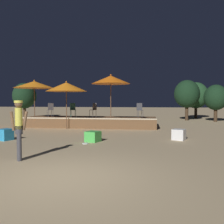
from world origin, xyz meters
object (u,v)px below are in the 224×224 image
object	(u,v)px
patio_umbrella_0	(34,85)
cube_seat_2	(5,135)
patio_umbrella_2	(66,87)
background_tree_1	(196,95)
patio_umbrella_1	(111,80)
bistro_chair_2	(140,109)
background_tree_2	(24,96)
cube_seat_1	(93,137)
bistro_chair_0	(94,108)
background_tree_3	(216,98)
frisbee_disc	(85,143)
cube_seat_0	(179,135)
bistro_chair_1	(50,108)
background_tree_0	(187,94)
bistro_chair_3	(73,108)
person_0	(19,126)

from	to	relation	value
patio_umbrella_0	cube_seat_2	bearing A→B (deg)	-78.06
patio_umbrella_2	background_tree_1	xyz separation A→B (m)	(9.59, 11.18, -0.31)
patio_umbrella_1	patio_umbrella_2	bearing A→B (deg)	-173.47
bistro_chair_2	cube_seat_2	bearing A→B (deg)	-151.61
bistro_chair_2	background_tree_2	bearing A→B (deg)	128.88
cube_seat_2	background_tree_1	world-z (taller)	background_tree_1
patio_umbrella_1	cube_seat_2	size ratio (longest dim) A/B	5.01
cube_seat_1	patio_umbrella_1	bearing A→B (deg)	89.45
cube_seat_1	bistro_chair_0	world-z (taller)	bistro_chair_0
patio_umbrella_1	cube_seat_2	xyz separation A→B (m)	(-3.93, -4.85, -2.74)
background_tree_3	cube_seat_2	bearing A→B (deg)	-135.65
cube_seat_1	cube_seat_2	bearing A→B (deg)	-177.47
cube_seat_2	background_tree_2	world-z (taller)	background_tree_2
cube_seat_1	bistro_chair_2	size ratio (longest dim) A/B	0.76
patio_umbrella_2	frisbee_disc	bearing A→B (deg)	-63.60
cube_seat_0	patio_umbrella_2	bearing A→B (deg)	151.97
bistro_chair_1	background_tree_2	size ratio (longest dim) A/B	0.26
patio_umbrella_2	background_tree_0	bearing A→B (deg)	44.11
bistro_chair_3	frisbee_disc	distance (m)	6.86
frisbee_disc	background_tree_1	size ratio (longest dim) A/B	0.07
cube_seat_1	background_tree_0	distance (m)	13.75
bistro_chair_0	bistro_chair_3	world-z (taller)	same
cube_seat_0	bistro_chair_1	world-z (taller)	bistro_chair_1
frisbee_disc	background_tree_1	xyz separation A→B (m)	(7.14, 16.13, 2.24)
background_tree_0	person_0	bearing A→B (deg)	-113.77
patio_umbrella_0	patio_umbrella_2	bearing A→B (deg)	-12.73
patio_umbrella_0	person_0	world-z (taller)	patio_umbrella_0
cube_seat_0	background_tree_3	world-z (taller)	background_tree_3
background_tree_1	background_tree_3	xyz separation A→B (m)	(0.78, -4.37, -0.27)
frisbee_disc	background_tree_1	bearing A→B (deg)	66.13
patio_umbrella_2	bistro_chair_3	xyz separation A→B (m)	(-0.02, 1.34, -1.35)
frisbee_disc	background_tree_2	bearing A→B (deg)	125.35
background_tree_2	background_tree_3	world-z (taller)	background_tree_2
patio_umbrella_0	cube_seat_1	bearing A→B (deg)	-44.65
patio_umbrella_0	person_0	xyz separation A→B (m)	(3.57, -8.42, -1.77)
patio_umbrella_2	bistro_chair_2	bearing A→B (deg)	17.10
patio_umbrella_2	bistro_chair_0	xyz separation A→B (m)	(1.36, 1.52, -1.35)
patio_umbrella_2	bistro_chair_2	xyz separation A→B (m)	(4.39, 1.35, -1.35)
background_tree_3	background_tree_1	bearing A→B (deg)	100.12
bistro_chair_0	patio_umbrella_2	bearing A→B (deg)	-98.57
patio_umbrella_0	background_tree_1	distance (m)	15.99
bistro_chair_1	background_tree_3	bearing A→B (deg)	166.86
cube_seat_0	bistro_chair_0	xyz separation A→B (m)	(-4.93, 4.86, 0.98)
cube_seat_2	background_tree_1	size ratio (longest dim) A/B	0.19
patio_umbrella_1	bistro_chair_0	bearing A→B (deg)	137.61
person_0	bistro_chair_1	xyz separation A→B (m)	(-2.65, 8.79, 0.23)
background_tree_2	bistro_chair_0	bearing A→B (deg)	-40.65
background_tree_0	background_tree_1	xyz separation A→B (m)	(1.34, 3.18, -0.06)
patio_umbrella_1	bistro_chair_1	world-z (taller)	patio_umbrella_1
person_0	bistro_chair_3	distance (m)	9.33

